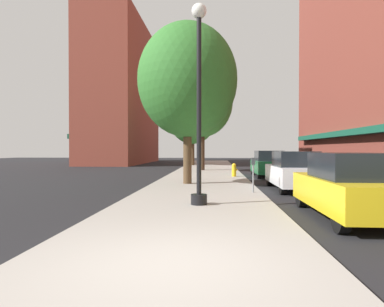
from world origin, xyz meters
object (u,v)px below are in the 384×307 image
lamppost (199,100)px  parking_meter_near (253,170)px  tree_far (187,80)px  tree_near (202,102)px  tree_mid (192,115)px  car_green (268,164)px  car_white (294,171)px  fire_hydrant (234,170)px  car_yellow (350,187)px

lamppost → parking_meter_near: bearing=56.5°
lamppost → tree_far: size_ratio=0.77×
tree_near → tree_far: (-0.29, -10.40, -0.42)m
tree_mid → tree_far: tree_mid is taller
tree_near → tree_mid: size_ratio=1.01×
tree_far → car_green: size_ratio=1.77×
tree_far → car_white: bearing=-14.5°
lamppost → car_green: 12.59m
car_white → tree_far: bearing=165.2°
fire_hydrant → tree_near: tree_near is taller
fire_hydrant → tree_far: bearing=-119.7°
tree_near → car_yellow: (4.40, -17.59, -4.63)m
car_white → tree_mid: bearing=105.9°
lamppost → car_yellow: bearing=-17.0°
tree_mid → car_yellow: bearing=-77.5°
lamppost → tree_far: bearing=97.9°
car_yellow → car_white: bearing=90.7°
tree_mid → car_yellow: size_ratio=1.87×
tree_near → tree_mid: 8.20m
tree_far → car_white: tree_far is taller
fire_hydrant → parking_meter_near: size_ratio=0.60×
tree_mid → car_white: 20.98m
lamppost → tree_far: tree_far is taller
fire_hydrant → tree_mid: size_ratio=0.10×
car_green → lamppost: bearing=-108.6°
tree_mid → car_green: bearing=-65.9°
parking_meter_near → tree_near: 14.46m
parking_meter_near → tree_far: 5.82m
fire_hydrant → tree_near: size_ratio=0.10×
tree_mid → car_green: (5.70, -12.76, -4.40)m
tree_mid → parking_meter_near: bearing=-80.2°
lamppost → car_green: lamppost is taller
lamppost → fire_hydrant: size_ratio=7.47×
fire_hydrant → tree_far: size_ratio=0.10×
tree_far → car_green: bearing=50.6°
tree_near → car_white: size_ratio=1.88×
tree_mid → car_yellow: (5.70, -25.68, -4.40)m
parking_meter_near → tree_mid: 22.35m
tree_far → car_yellow: 9.56m
tree_near → car_green: 7.91m
parking_meter_near → lamppost: bearing=-123.5°
tree_far → car_yellow: tree_far is taller
parking_meter_near → car_white: 2.73m
fire_hydrant → car_yellow: (2.25, -11.48, 0.29)m
parking_meter_near → tree_near: tree_near is taller
car_white → car_yellow: bearing=-90.2°
car_white → car_green: same height
fire_hydrant → car_yellow: 11.70m
tree_near → tree_far: size_ratio=1.06×
tree_near → car_yellow: 18.72m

